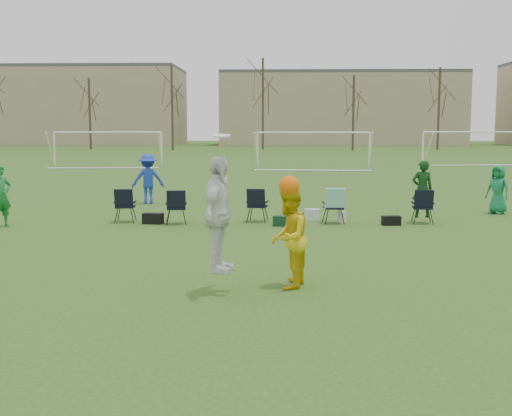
{
  "coord_description": "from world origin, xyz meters",
  "views": [
    {
      "loc": [
        1.48,
        -10.06,
        2.67
      ],
      "look_at": [
        1.15,
        1.31,
        1.25
      ],
      "focal_mm": 45.0,
      "sensor_mm": 36.0,
      "label": 1
    }
  ],
  "objects_px": {
    "fielder_green_near": "(1,196)",
    "goal_left": "(108,139)",
    "fielder_green_far": "(498,190)",
    "fielder_blue": "(148,179)",
    "goal_right": "(471,138)",
    "center_contest": "(254,225)",
    "goal_mid": "(313,140)"
  },
  "relations": [
    {
      "from": "fielder_green_near",
      "to": "goal_left",
      "type": "distance_m",
      "value": 27.34
    },
    {
      "from": "fielder_green_near",
      "to": "fielder_green_far",
      "type": "relative_size",
      "value": 1.11
    },
    {
      "from": "fielder_blue",
      "to": "goal_right",
      "type": "xyz_separation_m",
      "value": [
        19.01,
        25.49,
        1.04
      ]
    },
    {
      "from": "fielder_green_near",
      "to": "goal_left",
      "type": "relative_size",
      "value": 0.23
    },
    {
      "from": "center_contest",
      "to": "goal_mid",
      "type": "xyz_separation_m",
      "value": [
        2.85,
        31.69,
        0.83
      ]
    },
    {
      "from": "goal_left",
      "to": "goal_mid",
      "type": "relative_size",
      "value": 1.0
    },
    {
      "from": "goal_left",
      "to": "goal_right",
      "type": "relative_size",
      "value": 1.01
    },
    {
      "from": "fielder_green_near",
      "to": "goal_right",
      "type": "xyz_separation_m",
      "value": [
        21.93,
        31.01,
        1.08
      ]
    },
    {
      "from": "fielder_blue",
      "to": "fielder_green_far",
      "type": "height_order",
      "value": "fielder_blue"
    },
    {
      "from": "goal_right",
      "to": "center_contest",
      "type": "bearing_deg",
      "value": -119.51
    },
    {
      "from": "fielder_blue",
      "to": "goal_left",
      "type": "height_order",
      "value": "goal_left"
    },
    {
      "from": "goal_left",
      "to": "goal_mid",
      "type": "height_order",
      "value": "same"
    },
    {
      "from": "center_contest",
      "to": "goal_left",
      "type": "height_order",
      "value": "center_contest"
    },
    {
      "from": "center_contest",
      "to": "goal_right",
      "type": "relative_size",
      "value": 0.35
    },
    {
      "from": "fielder_green_near",
      "to": "goal_right",
      "type": "relative_size",
      "value": 0.23
    },
    {
      "from": "fielder_green_far",
      "to": "goal_left",
      "type": "xyz_separation_m",
      "value": [
        -18.48,
        23.88,
        1.16
      ]
    },
    {
      "from": "fielder_blue",
      "to": "goal_right",
      "type": "distance_m",
      "value": 31.81
    },
    {
      "from": "goal_left",
      "to": "fielder_blue",
      "type": "bearing_deg",
      "value": -76.98
    },
    {
      "from": "fielder_green_near",
      "to": "center_contest",
      "type": "height_order",
      "value": "center_contest"
    },
    {
      "from": "fielder_green_far",
      "to": "goal_left",
      "type": "height_order",
      "value": "goal_left"
    },
    {
      "from": "fielder_green_far",
      "to": "goal_mid",
      "type": "xyz_separation_m",
      "value": [
        -4.48,
        21.88,
        1.16
      ]
    },
    {
      "from": "center_contest",
      "to": "goal_right",
      "type": "xyz_separation_m",
      "value": [
        14.85,
        37.69,
        0.83
      ]
    },
    {
      "from": "fielder_blue",
      "to": "goal_mid",
      "type": "distance_m",
      "value": 20.74
    },
    {
      "from": "fielder_blue",
      "to": "goal_right",
      "type": "relative_size",
      "value": 0.24
    },
    {
      "from": "fielder_green_near",
      "to": "center_contest",
      "type": "xyz_separation_m",
      "value": [
        7.08,
        -6.68,
        0.25
      ]
    },
    {
      "from": "goal_left",
      "to": "center_contest",
      "type": "bearing_deg",
      "value": -76.69
    },
    {
      "from": "fielder_blue",
      "to": "goal_right",
      "type": "height_order",
      "value": "goal_right"
    },
    {
      "from": "fielder_green_near",
      "to": "center_contest",
      "type": "distance_m",
      "value": 9.74
    },
    {
      "from": "fielder_blue",
      "to": "goal_mid",
      "type": "xyz_separation_m",
      "value": [
        7.01,
        19.49,
        1.04
      ]
    },
    {
      "from": "goal_left",
      "to": "goal_right",
      "type": "distance_m",
      "value": 26.31
    },
    {
      "from": "fielder_blue",
      "to": "center_contest",
      "type": "bearing_deg",
      "value": 94.56
    },
    {
      "from": "fielder_green_near",
      "to": "fielder_blue",
      "type": "bearing_deg",
      "value": 10.27
    }
  ]
}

